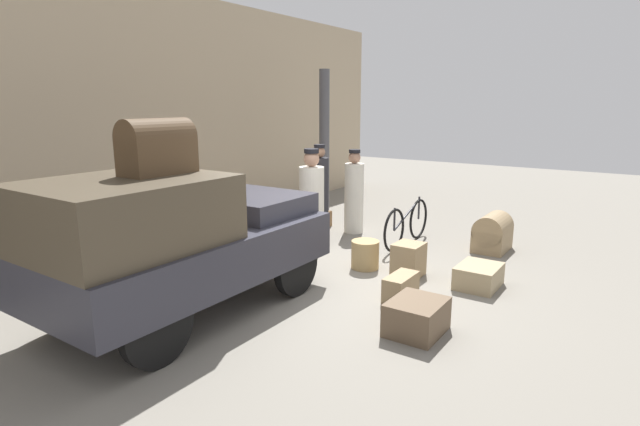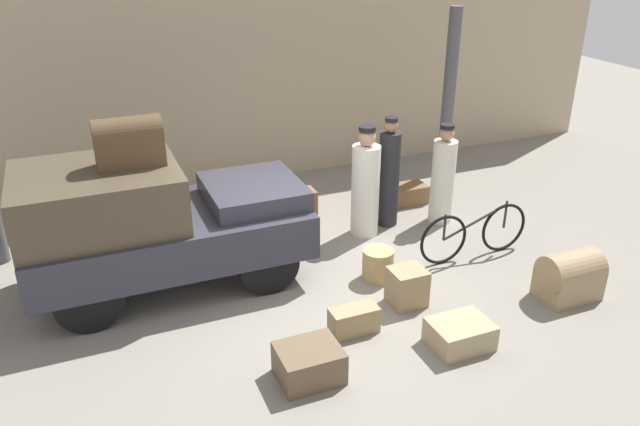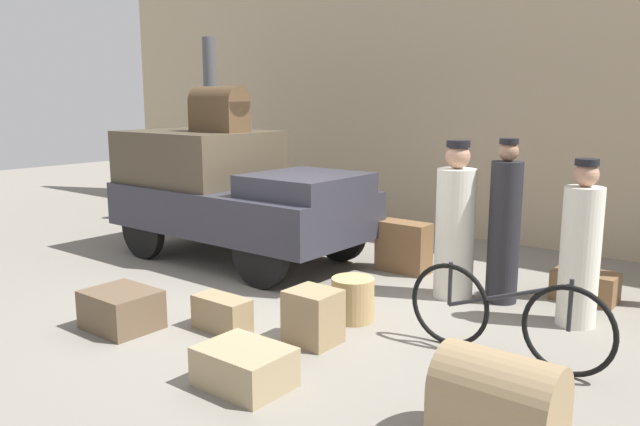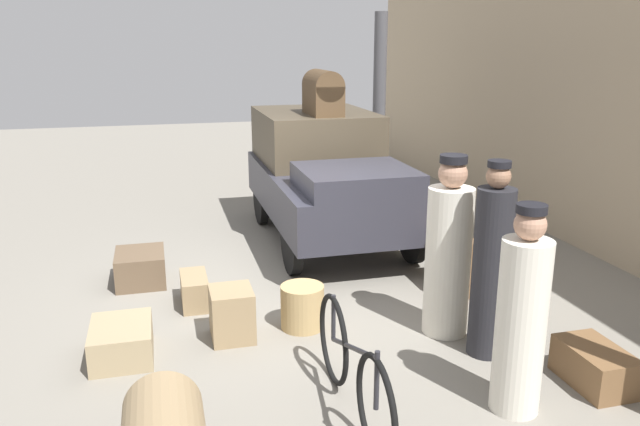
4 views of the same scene
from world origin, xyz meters
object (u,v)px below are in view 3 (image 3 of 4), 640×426
suitcase_tan_flat (313,317)px  suitcase_small_leather (222,314)px  porter_with_bicycle (455,227)px  porter_standing_middle (504,228)px  bicycle (505,316)px  trunk_wicker_pale (585,286)px  wicker_basket (353,299)px  conductor_in_dark_uniform (580,251)px  truck (229,190)px  trunk_on_truck_roof (219,109)px  trunk_barrel_dark (498,405)px  trunk_umber_medium (404,247)px  suitcase_black_upright (122,309)px  trunk_large_brown (245,367)px

suitcase_tan_flat → suitcase_small_leather: bearing=-161.5°
porter_with_bicycle → porter_standing_middle: 0.52m
bicycle → trunk_wicker_pale: bicycle is taller
wicker_basket → suitcase_tan_flat: suitcase_tan_flat is taller
conductor_in_dark_uniform → suitcase_tan_flat: (-1.72, -1.94, -0.49)m
truck → trunk_on_truck_roof: trunk_on_truck_roof is taller
suitcase_small_leather → trunk_wicker_pale: bearing=51.2°
wicker_basket → trunk_barrel_dark: trunk_barrel_dark is taller
trunk_barrel_dark → trunk_on_truck_roof: size_ratio=0.94×
bicycle → trunk_umber_medium: bearing=138.5°
suitcase_black_upright → trunk_umber_medium: bearing=72.1°
trunk_umber_medium → trunk_wicker_pale: size_ratio=1.02×
truck → porter_with_bicycle: (3.20, 0.32, -0.16)m
wicker_basket → conductor_in_dark_uniform: (1.77, 1.24, 0.52)m
porter_with_bicycle → trunk_barrel_dark: size_ratio=2.31×
trunk_barrel_dark → trunk_wicker_pale: trunk_barrel_dark is taller
porter_standing_middle → suitcase_tan_flat: size_ratio=3.60×
porter_standing_middle → wicker_basket: bearing=-122.0°
porter_with_bicycle → suitcase_small_leather: size_ratio=3.00×
truck → trunk_umber_medium: (2.25, 0.85, -0.63)m
trunk_barrel_dark → trunk_large_brown: 1.91m
bicycle → suitcase_small_leather: (-2.37, -1.00, -0.22)m
suitcase_small_leather → suitcase_tan_flat: (0.88, 0.29, 0.08)m
porter_standing_middle → trunk_barrel_dark: (1.13, -2.82, -0.51)m
bicycle → suitcase_black_upright: bicycle is taller
trunk_large_brown → trunk_barrel_dark: bearing=10.3°
trunk_umber_medium → trunk_large_brown: (0.70, -3.53, -0.17)m
porter_standing_middle → trunk_on_truck_roof: (-3.85, -0.49, 1.21)m
suitcase_black_upright → trunk_wicker_pale: size_ratio=1.02×
porter_standing_middle → trunk_on_truck_roof: size_ratio=2.20×
suitcase_black_upright → trunk_large_brown: bearing=-4.5°
trunk_barrel_dark → wicker_basket: bearing=146.8°
trunk_umber_medium → suitcase_tan_flat: (0.57, -2.53, -0.07)m
trunk_barrel_dark → trunk_on_truck_roof: trunk_on_truck_roof is taller
trunk_barrel_dark → suitcase_small_leather: (-2.87, 0.36, -0.14)m
trunk_umber_medium → porter_standing_middle: bearing=-14.3°
suitcase_tan_flat → truck: bearing=149.2°
trunk_umber_medium → trunk_barrel_dark: trunk_barrel_dark is taller
bicycle → trunk_wicker_pale: 2.06m
bicycle → conductor_in_dark_uniform: 1.30m
trunk_barrel_dark → trunk_wicker_pale: 3.44m
porter_with_bicycle → suitcase_tan_flat: size_ratio=3.54×
wicker_basket → suitcase_small_leather: wicker_basket is taller
conductor_in_dark_uniform → trunk_umber_medium: conductor_in_dark_uniform is taller
trunk_umber_medium → trunk_large_brown: trunk_umber_medium is taller
suitcase_black_upright → suitcase_tan_flat: bearing=27.1°
conductor_in_dark_uniform → trunk_wicker_pale: bearing=99.8°
wicker_basket → suitcase_small_leather: size_ratio=0.75×
conductor_in_dark_uniform → trunk_barrel_dark: 2.64m
porter_standing_middle → trunk_wicker_pale: porter_standing_middle is taller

